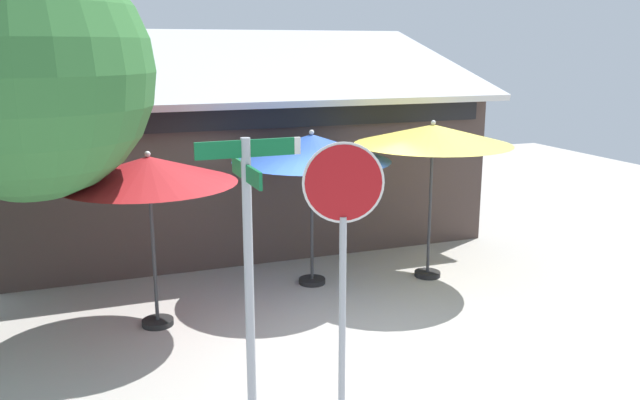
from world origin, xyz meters
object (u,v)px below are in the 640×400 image
Objects in this scene: stop_sign at (343,234)px; patio_umbrella_royal_blue_center at (312,148)px; patio_umbrella_crimson_left at (149,171)px; patio_umbrella_mustard_right at (433,136)px; street_sign_post at (249,259)px.

patio_umbrella_royal_blue_center is (1.14, 4.06, 0.18)m from stop_sign.
patio_umbrella_crimson_left is 2.73m from patio_umbrella_royal_blue_center.
stop_sign is 4.22m from patio_umbrella_royal_blue_center.
patio_umbrella_mustard_right is (3.10, 3.69, 0.34)m from stop_sign.
patio_umbrella_royal_blue_center reaches higher than patio_umbrella_crimson_left.
street_sign_post is at bearing -138.66° from patio_umbrella_mustard_right.
stop_sign is at bearing -11.43° from street_sign_post.
patio_umbrella_royal_blue_center is (2.60, 0.81, 0.05)m from patio_umbrella_crimson_left.
street_sign_post is 4.39m from patio_umbrella_royal_blue_center.
street_sign_post reaches higher than stop_sign.
patio_umbrella_mustard_right is at bearing 5.47° from patio_umbrella_crimson_left.
patio_umbrella_mustard_right reaches higher than patio_umbrella_crimson_left.
patio_umbrella_mustard_right is at bearing -10.67° from patio_umbrella_royal_blue_center.
street_sign_post is 0.93m from stop_sign.
stop_sign is 1.11× the size of patio_umbrella_mustard_right.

